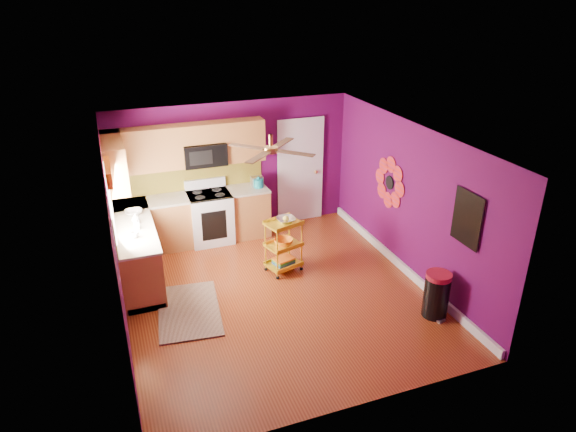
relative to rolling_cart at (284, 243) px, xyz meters
name	(u,v)px	position (x,y,z in m)	size (l,w,h in m)	color
ground	(277,294)	(-0.35, -0.65, -0.51)	(5.00, 5.00, 0.00)	maroon
room_envelope	(278,197)	(-0.32, -0.65, 1.12)	(4.54, 5.04, 2.52)	#530948
lower_cabinets	(170,234)	(-1.70, 1.17, -0.08)	(2.81, 2.31, 0.94)	#975929
electric_range	(210,217)	(-0.90, 1.52, -0.03)	(0.76, 0.66, 1.13)	white
upper_cabinetry	(165,152)	(-1.59, 1.52, 1.29)	(2.80, 2.30, 1.26)	#975929
left_window	(109,185)	(-2.57, 0.40, 1.22)	(0.08, 1.35, 1.08)	white
panel_door	(300,172)	(1.00, 1.82, 0.51)	(0.95, 0.11, 2.15)	white
right_wall_art	(422,197)	(1.88, -0.99, 0.93)	(0.04, 2.74, 1.04)	black
ceiling_fan	(271,149)	(-0.35, -0.45, 1.78)	(1.01, 1.01, 0.26)	#BF8C3F
shag_rug	(189,310)	(-1.72, -0.62, -0.50)	(0.88, 1.44, 0.02)	black
rolling_cart	(284,243)	(0.00, 0.00, 0.00)	(0.64, 0.54, 1.00)	gold
trash_can	(436,295)	(1.62, -1.96, -0.17)	(0.45, 0.45, 0.70)	black
teal_kettle	(259,183)	(0.05, 1.52, 0.51)	(0.18, 0.18, 0.21)	teal
toaster	(257,181)	(0.05, 1.62, 0.52)	(0.22, 0.15, 0.18)	beige
soap_bottle_a	(136,223)	(-2.25, 0.47, 0.52)	(0.09, 0.09, 0.19)	#EA3F72
soap_bottle_b	(135,218)	(-2.25, 0.69, 0.51)	(0.13, 0.13, 0.17)	white
counter_dish	(134,212)	(-2.25, 1.06, 0.46)	(0.28, 0.28, 0.07)	white
counter_cup	(135,235)	(-2.31, 0.17, 0.47)	(0.11, 0.11, 0.09)	white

